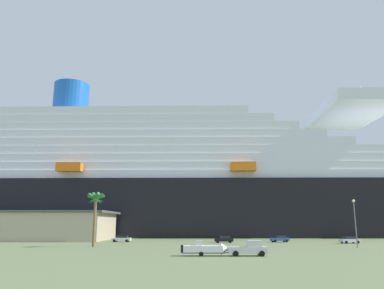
% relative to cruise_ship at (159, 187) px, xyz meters
% --- Properties ---
extents(ground_plane, '(600.00, 600.00, 0.00)m').
position_rel_cruise_ship_xyz_m(ground_plane, '(9.83, -27.31, -17.83)').
color(ground_plane, '#66754C').
extents(cruise_ship, '(285.32, 50.75, 64.19)m').
position_rel_cruise_ship_xyz_m(cruise_ship, '(0.00, 0.00, 0.00)').
color(cruise_ship, black).
rests_on(cruise_ship, ground_plane).
extents(terminal_building, '(63.56, 25.60, 7.90)m').
position_rel_cruise_ship_xyz_m(terminal_building, '(-42.35, -29.09, -13.86)').
color(terminal_building, '#B7A88C').
rests_on(terminal_building, ground_plane).
extents(pickup_truck, '(5.67, 2.44, 2.20)m').
position_rel_cruise_ship_xyz_m(pickup_truck, '(17.99, -81.81, -16.79)').
color(pickup_truck, silver).
rests_on(pickup_truck, ground_plane).
extents(small_boat_on_trailer, '(8.01, 2.07, 2.15)m').
position_rel_cruise_ship_xyz_m(small_boat_on_trailer, '(11.93, -81.59, -16.87)').
color(small_boat_on_trailer, '#595960').
rests_on(small_boat_on_trailer, ground_plane).
extents(palm_tree, '(3.60, 3.44, 10.85)m').
position_rel_cruise_ship_xyz_m(palm_tree, '(-9.32, -60.44, -9.10)').
color(palm_tree, brown).
rests_on(palm_tree, ground_plane).
extents(street_lamp, '(0.56, 0.56, 9.28)m').
position_rel_cruise_ship_xyz_m(street_lamp, '(42.46, -64.04, -11.92)').
color(street_lamp, slate).
rests_on(street_lamp, ground_plane).
extents(parked_car_white_van, '(4.90, 2.35, 1.58)m').
position_rel_cruise_ship_xyz_m(parked_car_white_van, '(-6.74, -40.63, -17.00)').
color(parked_car_white_van, white).
rests_on(parked_car_white_van, ground_plane).
extents(parked_car_silver_sedan, '(4.66, 2.57, 1.58)m').
position_rel_cruise_ship_xyz_m(parked_car_silver_sedan, '(47.74, -49.08, -17.00)').
color(parked_car_silver_sedan, silver).
rests_on(parked_car_silver_sedan, ground_plane).
extents(parked_car_black_coupe, '(4.57, 2.16, 1.58)m').
position_rel_cruise_ship_xyz_m(parked_car_black_coupe, '(18.60, -45.55, -17.00)').
color(parked_car_black_coupe, black).
rests_on(parked_car_black_coupe, ground_plane).
extents(parked_car_blue_suv, '(4.66, 2.43, 1.58)m').
position_rel_cruise_ship_xyz_m(parked_car_blue_suv, '(32.86, -42.96, -17.00)').
color(parked_car_blue_suv, '#264C99').
rests_on(parked_car_blue_suv, ground_plane).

